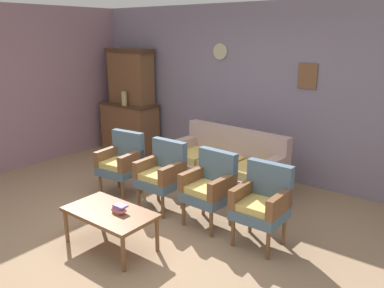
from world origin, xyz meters
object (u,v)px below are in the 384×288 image
object	(u,v)px
armchair_by_doorway	(210,185)
coffee_table	(110,215)
floral_couch	(225,170)
book_stack_on_table	(119,209)
side_cabinet	(130,127)
armchair_row_middle	(262,202)
armchair_near_cabinet	(122,161)
armchair_near_couch_end	(162,172)
vase_on_cabinet	(124,98)

from	to	relation	value
armchair_by_doorway	coffee_table	bearing A→B (deg)	-116.68
armchair_by_doorway	coffee_table	size ratio (longest dim) A/B	0.90
floral_couch	book_stack_on_table	size ratio (longest dim) A/B	11.31
side_cabinet	armchair_row_middle	xyz separation A→B (m)	(3.74, -1.59, 0.03)
floral_couch	armchair_near_cabinet	bearing A→B (deg)	-138.35
armchair_near_couch_end	book_stack_on_table	xyz separation A→B (m)	(0.32, -1.04, -0.03)
floral_couch	coffee_table	bearing A→B (deg)	-93.60
book_stack_on_table	armchair_near_couch_end	bearing A→B (deg)	107.25
side_cabinet	armchair_row_middle	distance (m)	4.06
side_cabinet	armchair_near_couch_end	world-z (taller)	side_cabinet
armchair_row_middle	coffee_table	distance (m)	1.64
armchair_near_cabinet	book_stack_on_table	world-z (taller)	armchair_near_cabinet
armchair_near_couch_end	coffee_table	bearing A→B (deg)	-79.04
armchair_near_cabinet	armchair_by_doorway	size ratio (longest dim) A/B	1.00
side_cabinet	armchair_near_couch_end	xyz separation A→B (m)	(2.27, -1.58, 0.03)
floral_couch	armchair_row_middle	world-z (taller)	same
floral_couch	book_stack_on_table	world-z (taller)	floral_couch
coffee_table	floral_couch	bearing A→B (deg)	86.40
armchair_near_cabinet	coffee_table	size ratio (longest dim) A/B	0.90
vase_on_cabinet	armchair_near_cabinet	world-z (taller)	vase_on_cabinet
armchair_near_cabinet	armchair_near_couch_end	xyz separation A→B (m)	(0.76, 0.01, 0.00)
book_stack_on_table	armchair_near_cabinet	bearing A→B (deg)	136.56
side_cabinet	vase_on_cabinet	world-z (taller)	vase_on_cabinet
coffee_table	armchair_near_couch_end	bearing A→B (deg)	100.96
armchair_row_middle	vase_on_cabinet	bearing A→B (deg)	158.95
armchair_row_middle	book_stack_on_table	world-z (taller)	armchair_row_middle
armchair_near_cabinet	armchair_by_doorway	bearing A→B (deg)	0.64
side_cabinet	coffee_table	distance (m)	3.63
side_cabinet	floral_couch	distance (m)	2.68
vase_on_cabinet	armchair_by_doorway	xyz separation A→B (m)	(2.94, -1.38, -0.56)
side_cabinet	vase_on_cabinet	bearing A→B (deg)	-66.09
side_cabinet	armchair_by_doorway	distance (m)	3.41
armchair_near_cabinet	floral_couch	bearing A→B (deg)	41.65
side_cabinet	floral_couch	size ratio (longest dim) A/B	0.65
armchair_near_cabinet	coffee_table	bearing A→B (deg)	-47.61
armchair_near_couch_end	vase_on_cabinet	bearing A→B (deg)	147.60
armchair_by_doorway	armchair_row_middle	xyz separation A→B (m)	(0.71, -0.03, 0.00)
side_cabinet	floral_couch	bearing A→B (deg)	-13.06
side_cabinet	armchair_row_middle	world-z (taller)	side_cabinet
vase_on_cabinet	armchair_near_cabinet	size ratio (longest dim) A/B	0.29
armchair_near_couch_end	coffee_table	distance (m)	1.10
side_cabinet	book_stack_on_table	world-z (taller)	side_cabinet
armchair_near_couch_end	armchair_row_middle	distance (m)	1.46
floral_couch	book_stack_on_table	distance (m)	2.01
book_stack_on_table	coffee_table	bearing A→B (deg)	-162.04
vase_on_cabinet	book_stack_on_table	xyz separation A→B (m)	(2.51, -2.42, -0.60)
floral_couch	coffee_table	xyz separation A→B (m)	(-0.13, -2.04, 0.05)
side_cabinet	armchair_near_cabinet	world-z (taller)	side_cabinet
armchair_near_cabinet	coffee_table	distance (m)	1.45
armchair_by_doorway	book_stack_on_table	size ratio (longest dim) A/B	5.77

